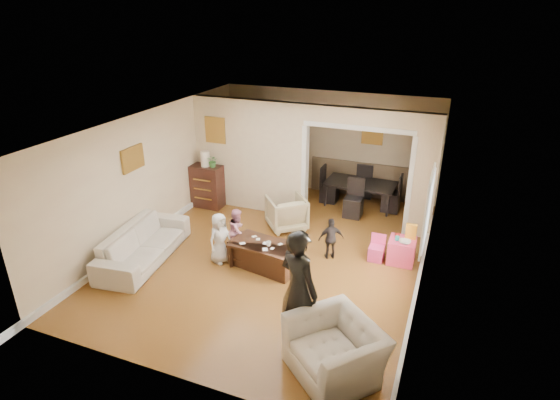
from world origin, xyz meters
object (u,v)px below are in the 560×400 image
at_px(armchair_front, 335,350).
at_px(play_table, 402,251).
at_px(table_lamp, 205,159).
at_px(dining_table, 359,194).
at_px(cyan_cup, 397,238).
at_px(adult_person, 299,289).
at_px(sofa, 144,244).
at_px(child_kneel_a, 220,238).
at_px(child_kneel_b, 238,231).
at_px(dresser, 207,186).
at_px(armchair_back, 286,213).
at_px(coffee_cup, 269,244).
at_px(coffee_table, 265,255).
at_px(child_toddler, 331,239).

height_order(armchair_front, play_table, armchair_front).
xyz_separation_m(armchair_front, table_lamp, (-4.29, 4.13, 0.83)).
bearing_deg(dining_table, cyan_cup, -60.29).
distance_m(play_table, adult_person, 3.09).
xyz_separation_m(sofa, table_lamp, (-0.14, 2.64, 0.88)).
bearing_deg(child_kneel_a, child_kneel_b, 2.20).
height_order(cyan_cup, child_kneel_a, child_kneel_a).
height_order(armchair_front, child_kneel_a, child_kneel_a).
relative_size(dresser, dining_table, 0.62).
xyz_separation_m(armchair_back, child_kneel_a, (-0.65, -1.79, 0.14)).
distance_m(table_lamp, child_kneel_a, 2.75).
relative_size(dresser, adult_person, 0.57).
xyz_separation_m(armchair_back, adult_person, (1.46, -3.35, 0.55)).
relative_size(table_lamp, coffee_cup, 3.92).
distance_m(cyan_cup, dining_table, 2.65).
xyz_separation_m(dresser, table_lamp, (0.00, 0.00, 0.69)).
bearing_deg(coffee_cup, adult_person, -55.09).
height_order(dresser, adult_person, adult_person).
bearing_deg(cyan_cup, child_kneel_a, -158.72).
bearing_deg(child_kneel_b, adult_person, -145.13).
bearing_deg(dining_table, child_kneel_a, -115.51).
bearing_deg(play_table, coffee_table, -154.75).
bearing_deg(armchair_front, child_kneel_a, -174.16).
distance_m(armchair_front, table_lamp, 6.02).
relative_size(armchair_back, dresser, 0.77).
relative_size(adult_person, child_kneel_b, 1.97).
distance_m(play_table, child_kneel_a, 3.43).
height_order(coffee_table, child_kneel_b, child_kneel_b).
xyz_separation_m(coffee_table, cyan_cup, (2.23, 1.05, 0.27)).
relative_size(dining_table, child_kneel_b, 1.81).
bearing_deg(child_toddler, dresser, -49.77).
height_order(dresser, play_table, dresser).
distance_m(child_kneel_b, child_toddler, 1.81).
height_order(dresser, child_kneel_b, dresser).
bearing_deg(play_table, sofa, -159.45).
relative_size(play_table, adult_person, 0.27).
height_order(adult_person, child_kneel_a, adult_person).
height_order(sofa, child_kneel_b, child_kneel_b).
bearing_deg(coffee_table, child_toddler, 35.54).
distance_m(coffee_cup, child_toddler, 1.25).
distance_m(dining_table, child_kneel_a, 4.01).
bearing_deg(coffee_table, adult_person, -53.65).
bearing_deg(play_table, adult_person, -110.84).
relative_size(table_lamp, play_table, 0.74).
xyz_separation_m(armchair_back, dining_table, (1.21, 1.76, -0.07)).
bearing_deg(dresser, child_kneel_a, -54.90).
bearing_deg(dining_table, adult_person, -84.99).
bearing_deg(armchair_front, cyan_cup, 125.33).
xyz_separation_m(coffee_table, child_kneel_b, (-0.70, 0.30, 0.22)).
height_order(play_table, child_toddler, child_toddler).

